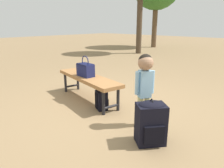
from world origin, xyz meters
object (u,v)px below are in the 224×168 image
park_bench (88,79)px  handbag (86,69)px  backpack_large (151,121)px  backpack_small (102,99)px  child_standing (145,79)px

park_bench → handbag: handbag is taller
backpack_large → backpack_small: 1.18m
child_standing → park_bench: bearing=173.3°
handbag → child_standing: bearing=-5.3°
park_bench → child_standing: size_ratio=1.67×
park_bench → backpack_large: bearing=-15.9°
backpack_small → park_bench: bearing=163.6°
handbag → backpack_large: size_ratio=0.67×
child_standing → backpack_small: size_ratio=2.76×
park_bench → backpack_large: 1.68m
backpack_large → park_bench: bearing=164.1°
child_standing → backpack_small: (-0.82, 0.01, -0.48)m
handbag → backpack_large: 1.73m
park_bench → backpack_small: 0.54m
park_bench → child_standing: bearing=-6.7°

